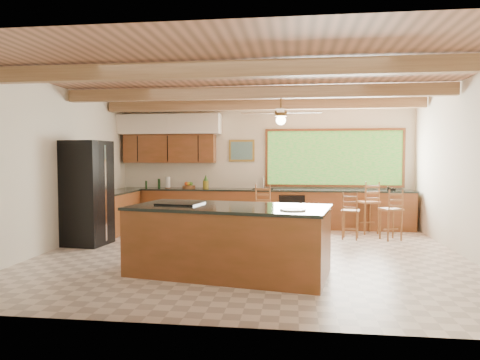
# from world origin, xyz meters

# --- Properties ---
(ground) EXTENTS (7.20, 7.20, 0.00)m
(ground) POSITION_xyz_m (0.00, 0.00, 0.00)
(ground) COLOR beige
(ground) RESTS_ON ground
(room_shell) EXTENTS (7.27, 6.54, 3.02)m
(room_shell) POSITION_xyz_m (-0.17, 0.65, 2.21)
(room_shell) COLOR silver
(room_shell) RESTS_ON ground
(counter_run) EXTENTS (7.12, 3.10, 1.26)m
(counter_run) POSITION_xyz_m (-0.82, 2.52, 0.46)
(counter_run) COLOR brown
(counter_run) RESTS_ON ground
(island) EXTENTS (3.01, 1.79, 1.00)m
(island) POSITION_xyz_m (-0.18, -1.29, 0.49)
(island) COLOR brown
(island) RESTS_ON ground
(refrigerator) EXTENTS (0.85, 0.83, 2.00)m
(refrigerator) POSITION_xyz_m (-3.22, 0.40, 1.00)
(refrigerator) COLOR black
(refrigerator) RESTS_ON ground
(bar_stool_a) EXTENTS (0.44, 0.44, 1.09)m
(bar_stool_a) POSITION_xyz_m (0.10, 2.01, 0.65)
(bar_stool_a) COLOR brown
(bar_stool_a) RESTS_ON ground
(bar_stool_b) EXTENTS (0.42, 0.42, 0.97)m
(bar_stool_b) POSITION_xyz_m (1.90, 1.55, 0.58)
(bar_stool_b) COLOR brown
(bar_stool_b) RESTS_ON ground
(bar_stool_c) EXTENTS (0.54, 0.54, 1.15)m
(bar_stool_c) POSITION_xyz_m (2.37, 2.29, 0.68)
(bar_stool_c) COLOR brown
(bar_stool_c) RESTS_ON ground
(bar_stool_d) EXTENTS (0.48, 0.48, 1.04)m
(bar_stool_d) POSITION_xyz_m (2.70, 1.54, 0.62)
(bar_stool_d) COLOR brown
(bar_stool_d) RESTS_ON ground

